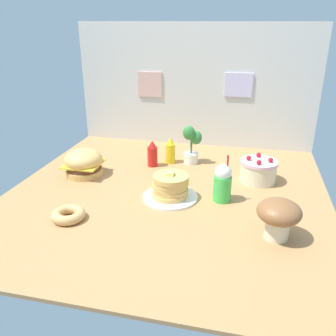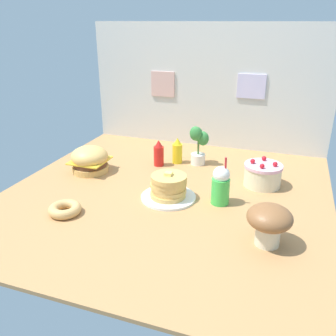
# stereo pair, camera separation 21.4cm
# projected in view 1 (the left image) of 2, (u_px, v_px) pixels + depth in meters

# --- Properties ---
(ground_plane) EXTENTS (1.92, 1.95, 0.02)m
(ground_plane) POSITION_uv_depth(u_px,v_px,m) (167.00, 195.00, 2.17)
(ground_plane) COLOR #B27F4C
(back_wall) EXTENTS (1.92, 0.04, 0.97)m
(back_wall) POSITION_uv_depth(u_px,v_px,m) (194.00, 86.00, 2.86)
(back_wall) COLOR beige
(back_wall) RESTS_ON ground_plane
(burger) EXTENTS (0.25, 0.25, 0.18)m
(burger) POSITION_uv_depth(u_px,v_px,m) (84.00, 163.00, 2.40)
(burger) COLOR #DBA859
(burger) RESTS_ON ground_plane
(pancake_stack) EXTENTS (0.32, 0.32, 0.17)m
(pancake_stack) POSITION_uv_depth(u_px,v_px,m) (170.00, 188.00, 2.08)
(pancake_stack) COLOR white
(pancake_stack) RESTS_ON ground_plane
(layer_cake) EXTENTS (0.24, 0.24, 0.17)m
(layer_cake) POSITION_uv_depth(u_px,v_px,m) (258.00, 171.00, 2.30)
(layer_cake) COLOR beige
(layer_cake) RESTS_ON ground_plane
(ketchup_bottle) EXTENTS (0.07, 0.07, 0.19)m
(ketchup_bottle) POSITION_uv_depth(u_px,v_px,m) (152.00, 154.00, 2.54)
(ketchup_bottle) COLOR red
(ketchup_bottle) RESTS_ON ground_plane
(mustard_bottle) EXTENTS (0.07, 0.07, 0.19)m
(mustard_bottle) POSITION_uv_depth(u_px,v_px,m) (170.00, 151.00, 2.61)
(mustard_bottle) COLOR yellow
(mustard_bottle) RESTS_ON ground_plane
(cream_soda_cup) EXTENTS (0.10, 0.10, 0.29)m
(cream_soda_cup) POSITION_uv_depth(u_px,v_px,m) (223.00, 183.00, 2.04)
(cream_soda_cup) COLOR green
(cream_soda_cup) RESTS_ON ground_plane
(donut_pink_glaze) EXTENTS (0.18, 0.18, 0.05)m
(donut_pink_glaze) POSITION_uv_depth(u_px,v_px,m) (68.00, 214.00, 1.87)
(donut_pink_glaze) COLOR tan
(donut_pink_glaze) RESTS_ON ground_plane
(potted_plant) EXTENTS (0.14, 0.11, 0.29)m
(potted_plant) POSITION_uv_depth(u_px,v_px,m) (191.00, 143.00, 2.57)
(potted_plant) COLOR white
(potted_plant) RESTS_ON ground_plane
(mushroom_stool) EXTENTS (0.21, 0.21, 0.20)m
(mushroom_stool) POSITION_uv_depth(u_px,v_px,m) (279.00, 215.00, 1.68)
(mushroom_stool) COLOR beige
(mushroom_stool) RESTS_ON ground_plane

